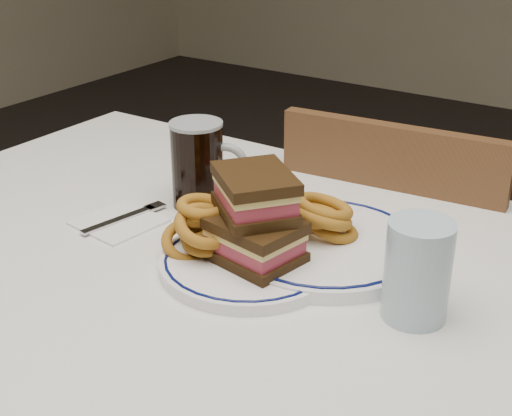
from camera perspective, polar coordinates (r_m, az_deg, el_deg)
The scene contains 11 objects.
dining_table at distance 1.06m, azimuth -2.22°, elevation -9.21°, with size 1.27×0.87×0.75m.
chair_far at distance 1.48m, azimuth 11.16°, elevation -6.86°, with size 0.43×0.43×0.86m.
main_plate at distance 0.98m, azimuth -0.61°, elevation -4.31°, with size 0.25×0.25×0.02m.
reuben_sandwich at distance 0.95m, azimuth -0.06°, elevation -0.73°, with size 0.15×0.15×0.12m.
onion_rings_main at distance 0.99m, azimuth -4.18°, elevation -1.32°, with size 0.12×0.12×0.10m.
ketchup_ramekin at distance 1.06m, azimuth -0.33°, elevation -0.44°, with size 0.06×0.06×0.04m.
beer_mug at distance 1.15m, azimuth -4.57°, elevation 3.55°, with size 0.12×0.09×0.14m.
water_glass at distance 0.87m, azimuth 12.79°, elevation -4.92°, with size 0.08×0.08×0.13m, color #A1BFD0.
far_plate at distance 1.03m, azimuth 5.50°, elevation -2.91°, with size 0.29×0.29×0.02m.
onion_rings_far at distance 1.03m, azimuth 5.42°, elevation -0.74°, with size 0.11×0.10×0.08m.
napkin_fork at distance 1.13m, azimuth -10.79°, elevation -1.03°, with size 0.13×0.15×0.01m.
Camera 1 is at (0.52, -0.71, 1.24)m, focal length 50.00 mm.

